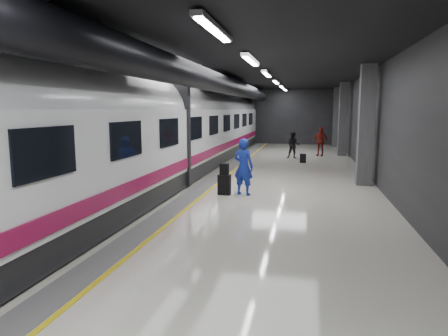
# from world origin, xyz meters

# --- Properties ---
(ground) EXTENTS (40.00, 40.00, 0.00)m
(ground) POSITION_xyz_m (0.00, 0.00, 0.00)
(ground) COLOR silver
(ground) RESTS_ON ground
(platform_hall) EXTENTS (10.02, 40.02, 4.51)m
(platform_hall) POSITION_xyz_m (-0.29, 0.96, 3.54)
(platform_hall) COLOR black
(platform_hall) RESTS_ON ground
(train) EXTENTS (3.05, 38.00, 4.05)m
(train) POSITION_xyz_m (-3.25, -0.00, 2.07)
(train) COLOR black
(train) RESTS_ON ground
(traveler_main) EXTENTS (0.80, 0.64, 1.91)m
(traveler_main) POSITION_xyz_m (0.35, -0.71, 0.95)
(traveler_main) COLOR #1A24C8
(traveler_main) RESTS_ON ground
(suitcase_main) EXTENTS (0.42, 0.28, 0.68)m
(suitcase_main) POSITION_xyz_m (-0.28, -0.84, 0.34)
(suitcase_main) COLOR black
(suitcase_main) RESTS_ON ground
(shoulder_bag) EXTENTS (0.31, 0.20, 0.38)m
(shoulder_bag) POSITION_xyz_m (-0.29, -0.82, 0.87)
(shoulder_bag) COLOR black
(shoulder_bag) RESTS_ON suitcase_main
(traveler_far_a) EXTENTS (0.79, 0.63, 1.57)m
(traveler_far_a) POSITION_xyz_m (1.61, 9.90, 0.79)
(traveler_far_a) COLOR black
(traveler_far_a) RESTS_ON ground
(traveler_far_b) EXTENTS (1.12, 0.69, 1.78)m
(traveler_far_b) POSITION_xyz_m (3.19, 11.46, 0.89)
(traveler_far_b) COLOR maroon
(traveler_far_b) RESTS_ON ground
(suitcase_far) EXTENTS (0.33, 0.22, 0.49)m
(suitcase_far) POSITION_xyz_m (2.21, 8.03, 0.24)
(suitcase_far) COLOR black
(suitcase_far) RESTS_ON ground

